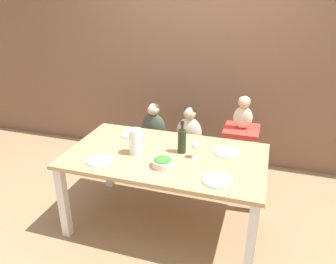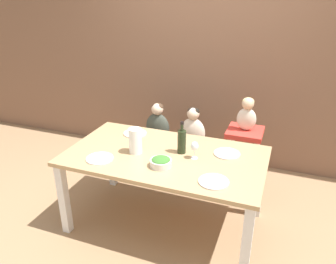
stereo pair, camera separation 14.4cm
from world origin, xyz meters
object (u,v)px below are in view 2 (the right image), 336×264
Objects in this scene: wine_bottle at (182,141)px; dinner_plate_front_left at (100,158)px; chair_far_left at (158,146)px; paper_towel_roll at (135,141)px; chair_far_center at (192,152)px; salad_bowl_large at (161,162)px; chair_right_highchair at (244,144)px; person_child_center at (193,128)px; dinner_plate_back_right at (227,154)px; wine_glass_near at (195,147)px; dinner_plate_back_left at (135,133)px; dinner_plate_front_right at (214,182)px; person_baby_right at (247,113)px; person_child_left at (158,123)px.

wine_bottle reaches higher than dinner_plate_front_left.
dinner_plate_front_left is at bearing -95.03° from chair_far_left.
wine_bottle is 0.40m from paper_towel_roll.
salad_bowl_large is (0.02, -0.97, 0.38)m from chair_far_center.
chair_far_center is 0.99m from paper_towel_roll.
person_child_center reaches higher than chair_right_highchair.
chair_far_center is 1.01× the size of person_child_center.
dinner_plate_back_right is (0.46, 0.39, -0.03)m from salad_bowl_large.
wine_glass_near reaches higher than dinner_plate_back_right.
salad_bowl_large is 0.70m from dinner_plate_back_left.
chair_far_center is 0.29m from person_child_center.
paper_towel_roll is at bearing -107.94° from chair_far_center.
wine_glass_near reaches higher than dinner_plate_back_left.
dinner_plate_front_right is (-0.00, -0.48, 0.00)m from dinner_plate_back_right.
person_baby_right reaches higher than chair_far_center.
dinner_plate_back_right is at bearing -50.44° from person_child_center.
person_child_left is at bearing 130.63° from wine_glass_near.
dinner_plate_back_left is (-1.00, -0.47, 0.16)m from chair_right_highchair.
dinner_plate_back_left is (-0.05, -0.47, 0.06)m from person_child_left.
chair_right_highchair is 1.12m from dinner_plate_back_left.
wine_bottle reaches higher than chair_right_highchair.
dinner_plate_front_right is (0.89, -1.06, 0.06)m from person_child_left.
person_child_center reaches higher than salad_bowl_large.
person_child_center is at bearing 0.00° from person_child_left.
chair_right_highchair is at bearing 44.91° from dinner_plate_front_left.
dinner_plate_front_left is at bearing -135.09° from chair_right_highchair.
salad_bowl_large is (0.02, -0.97, 0.10)m from person_child_center.
dinner_plate_back_left is 1.10m from dinner_plate_front_right.
chair_far_left is 1.99× the size of dinner_plate_back_left.
salad_bowl_large reaches higher than dinner_plate_front_right.
chair_far_left is 0.97m from wine_bottle.
chair_far_center is at bearing 72.06° from paper_towel_roll.
salad_bowl_large is (-0.21, -0.22, -0.07)m from wine_glass_near.
dinner_plate_back_right is at bearing 18.40° from paper_towel_roll.
dinner_plate_front_left reaches higher than chair_far_left.
chair_far_left is 0.59m from dinner_plate_back_left.
wine_bottle is at bearing 74.43° from salad_bowl_large.
person_child_left is (-0.96, 0.00, 0.09)m from chair_right_highchair.
wine_bottle is at bearing 30.59° from dinner_plate_front_left.
dinner_plate_back_left is 1.00× the size of dinner_plate_front_right.
person_child_left is 1.97× the size of dinner_plate_front_right.
person_baby_right is 1.49m from dinner_plate_front_left.
chair_far_left is 1.56× the size of wine_bottle.
paper_towel_roll is at bearing -134.57° from person_baby_right.
salad_bowl_large is (0.43, -0.97, 0.10)m from person_child_left.
dinner_plate_back_left is at bearing 147.62° from dinner_plate_front_right.
person_child_left is 1.97× the size of dinner_plate_back_left.
chair_far_center is at bearing -90.00° from person_child_center.
chair_far_center is 0.74m from dinner_plate_back_left.
person_child_left is 1.38m from dinner_plate_front_right.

